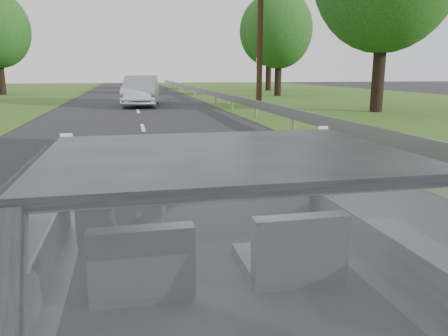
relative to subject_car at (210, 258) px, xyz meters
name	(u,v)px	position (x,y,z in m)	size (l,w,h in m)	color
subject_car	(210,258)	(0.00, 0.00, 0.00)	(1.80, 4.00, 1.45)	black
dashboard	(194,207)	(0.00, 0.62, 0.12)	(1.58, 0.45, 0.30)	black
driver_seat	(142,260)	(-0.40, -0.29, 0.16)	(0.50, 0.72, 0.42)	black
passenger_seat	(292,247)	(0.40, -0.29, 0.16)	(0.50, 0.72, 0.42)	black
steering_wheel	(138,214)	(-0.40, 0.33, 0.20)	(0.36, 0.36, 0.04)	black
cat	(223,176)	(0.21, 0.57, 0.35)	(0.53, 0.16, 0.24)	gray
guardrail	(290,113)	(4.30, 10.00, -0.15)	(0.05, 90.00, 0.32)	#A0A0A0
other_car	(141,91)	(0.27, 21.40, 0.07)	(1.90, 4.82, 1.59)	silver
highway_sign	(259,80)	(7.32, 23.33, 0.59)	(0.10, 1.05, 2.62)	#207229
utility_pole	(260,18)	(5.95, 18.73, 3.56)	(0.28, 0.28, 8.57)	#372618
tree_1	(384,2)	(10.58, 15.66, 4.02)	(6.26, 6.26, 9.48)	#1C4219
tree_2	(279,45)	(10.56, 29.14, 2.93)	(4.83, 4.83, 7.32)	#1C4219
tree_3	(269,45)	(12.75, 38.19, 3.49)	(5.57, 5.57, 8.43)	#1C4219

